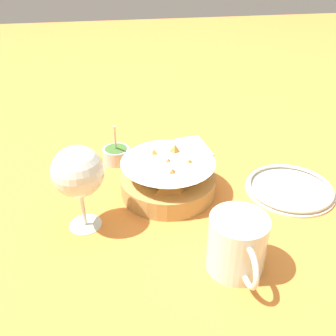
% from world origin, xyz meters
% --- Properties ---
extents(ground_plane, '(4.00, 4.00, 0.00)m').
position_xyz_m(ground_plane, '(0.00, 0.00, 0.00)').
color(ground_plane, orange).
extents(food_basket, '(0.20, 0.20, 0.10)m').
position_xyz_m(food_basket, '(0.03, 0.02, 0.04)').
color(food_basket, '#B2894C').
rests_on(food_basket, ground_plane).
extents(sauce_cup, '(0.07, 0.07, 0.11)m').
position_xyz_m(sauce_cup, '(-0.12, -0.08, 0.02)').
color(sauce_cup, '#B7B7BC').
rests_on(sauce_cup, ground_plane).
extents(wine_glass, '(0.09, 0.09, 0.17)m').
position_xyz_m(wine_glass, '(0.11, -0.16, 0.12)').
color(wine_glass, silver).
rests_on(wine_glass, ground_plane).
extents(beer_mug, '(0.13, 0.10, 0.10)m').
position_xyz_m(beer_mug, '(0.27, 0.09, 0.05)').
color(beer_mug, silver).
rests_on(beer_mug, ground_plane).
extents(side_plate, '(0.19, 0.19, 0.01)m').
position_xyz_m(side_plate, '(0.08, 0.28, 0.01)').
color(side_plate, silver).
rests_on(side_plate, ground_plane).
extents(napkin, '(0.12, 0.08, 0.01)m').
position_xyz_m(napkin, '(-0.15, 0.12, 0.00)').
color(napkin, white).
rests_on(napkin, ground_plane).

